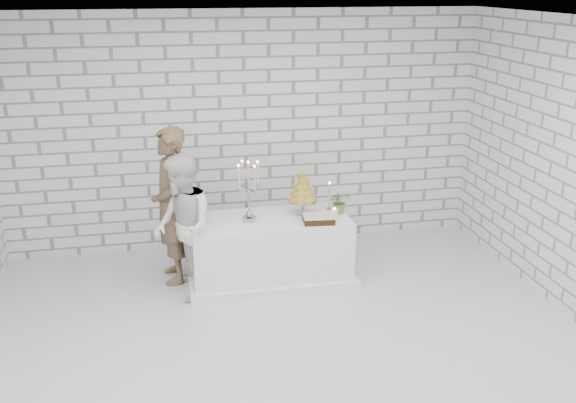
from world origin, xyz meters
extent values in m
cube|color=silver|center=(0.00, 0.00, 0.00)|extent=(6.00, 5.00, 0.01)
cube|color=white|center=(0.00, 0.00, 3.00)|extent=(6.00, 5.00, 0.01)
cube|color=white|center=(0.00, 2.50, 1.50)|extent=(6.00, 0.01, 3.00)
cube|color=white|center=(0.00, -2.50, 1.50)|extent=(6.00, 0.01, 3.00)
cube|color=white|center=(0.12, 1.37, 0.38)|extent=(1.80, 0.80, 0.75)
imported|color=#4A3728|center=(-0.98, 1.59, 0.90)|extent=(0.49, 0.70, 1.81)
imported|color=white|center=(-0.88, 1.15, 0.80)|extent=(0.71, 0.86, 1.61)
cube|color=black|center=(0.63, 1.15, 0.79)|extent=(0.36, 0.27, 0.08)
cylinder|color=white|center=(0.82, 1.21, 0.81)|extent=(0.09, 0.09, 0.12)
cylinder|color=beige|center=(0.85, 1.53, 0.91)|extent=(0.08, 0.08, 0.32)
imported|color=#447F3C|center=(0.94, 1.40, 0.89)|extent=(0.26, 0.22, 0.28)
camera|label=1|loc=(-1.02, -5.24, 3.33)|focal=39.33mm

